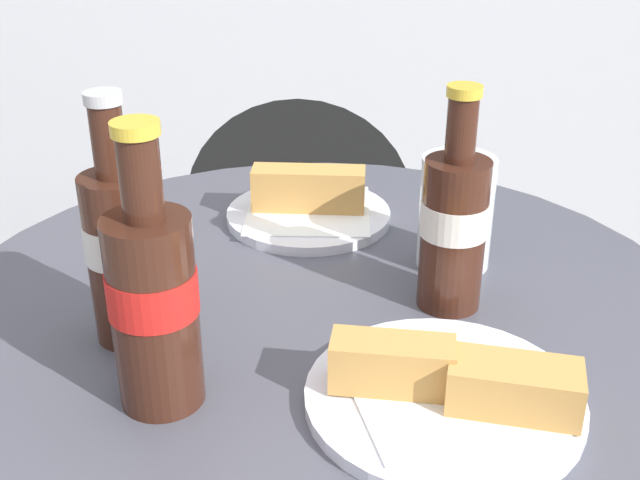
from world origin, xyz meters
The scene contains 7 objects.
bistro_table centered at (0.00, 0.00, 0.60)m, with size 0.80×0.80×0.75m.
cola_bottle_left centered at (0.13, 0.00, 0.84)m, with size 0.07×0.07×0.23m.
cola_bottle_right centered at (-0.18, -0.07, 0.85)m, with size 0.07×0.07×0.24m.
cola_bottle_center centered at (-0.13, -0.16, 0.85)m, with size 0.07×0.07×0.24m.
drinking_glass centered at (0.15, 0.09, 0.81)m, with size 0.08×0.08×0.12m.
lunch_plate_near centered at (-0.02, 0.20, 0.77)m, with size 0.20×0.20×0.07m.
lunch_plate_far centered at (0.11, -0.17, 0.77)m, with size 0.23×0.23×0.06m.
Camera 1 is at (0.02, -0.71, 1.17)m, focal length 45.00 mm.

